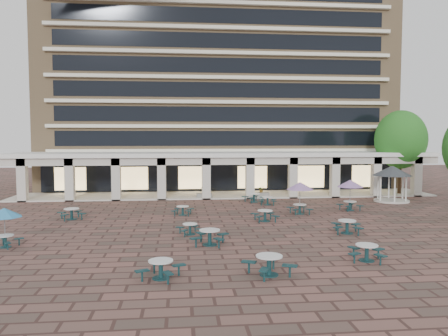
{
  "coord_description": "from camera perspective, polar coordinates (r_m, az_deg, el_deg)",
  "views": [
    {
      "loc": [
        -4.5,
        -29.04,
        5.89
      ],
      "look_at": [
        -1.33,
        3.0,
        3.64
      ],
      "focal_mm": 35.0,
      "sensor_mm": 36.0,
      "label": 1
    }
  ],
  "objects": [
    {
      "name": "ground",
      "position": [
        29.97,
        3.13,
        -7.34
      ],
      "size": [
        120.0,
        120.0,
        0.0
      ],
      "primitive_type": "plane",
      "color": "brown",
      "rests_on": "ground"
    },
    {
      "name": "apartment_building",
      "position": [
        55.1,
        -0.93,
        11.0
      ],
      "size": [
        40.0,
        15.5,
        25.2
      ],
      "color": "tan",
      "rests_on": "ground"
    },
    {
      "name": "retail_arcade",
      "position": [
        44.16,
        0.22,
        0.25
      ],
      "size": [
        42.0,
        6.6,
        4.4
      ],
      "color": "white",
      "rests_on": "ground"
    },
    {
      "name": "picnic_table_0",
      "position": [
        18.85,
        -8.26,
        -12.75
      ],
      "size": [
        2.13,
        2.13,
        0.78
      ],
      "rotation": [
        0.0,
        0.0,
        -0.38
      ],
      "color": "#123337",
      "rests_on": "ground"
    },
    {
      "name": "picnic_table_1",
      "position": [
        26.82,
        -4.46,
        -7.82
      ],
      "size": [
        1.77,
        1.77,
        0.67
      ],
      "rotation": [
        0.0,
        0.0,
        0.29
      ],
      "color": "#123337",
      "rests_on": "ground"
    },
    {
      "name": "picnic_table_2",
      "position": [
        19.19,
        5.91,
        -12.29
      ],
      "size": [
        2.33,
        2.33,
        0.86
      ],
      "rotation": [
        0.0,
        0.0,
        0.36
      ],
      "color": "#123337",
      "rests_on": "ground"
    },
    {
      "name": "picnic_table_3",
      "position": [
        22.26,
        18.14,
        -10.28
      ],
      "size": [
        2.14,
        2.14,
        0.79
      ],
      "rotation": [
        0.0,
        0.0,
        -0.36
      ],
      "color": "#123337",
      "rests_on": "ground"
    },
    {
      "name": "picnic_table_4",
      "position": [
        26.21,
        -26.77,
        -5.4
      ],
      "size": [
        1.84,
        1.84,
        2.12
      ],
      "rotation": [
        0.0,
        0.0,
        -0.26
      ],
      "color": "#123337",
      "rests_on": "ground"
    },
    {
      "name": "picnic_table_5",
      "position": [
        24.19,
        -1.88,
        -8.84
      ],
      "size": [
        2.24,
        2.24,
        0.86
      ],
      "rotation": [
        0.0,
        0.0,
        -0.27
      ],
      "color": "#123337",
      "rests_on": "ground"
    },
    {
      "name": "picnic_table_6",
      "position": [
        34.01,
        9.89,
        -2.47
      ],
      "size": [
        2.13,
        2.13,
        2.46
      ],
      "rotation": [
        0.0,
        0.0,
        0.1
      ],
      "color": "#123337",
      "rests_on": "ground"
    },
    {
      "name": "picnic_table_7",
      "position": [
        28.09,
        15.78,
        -7.24
      ],
      "size": [
        2.13,
        2.13,
        0.82
      ],
      "rotation": [
        0.0,
        0.0,
        -0.27
      ],
      "color": "#123337",
      "rests_on": "ground"
    },
    {
      "name": "picnic_table_8",
      "position": [
        33.41,
        -19.29,
        -5.55
      ],
      "size": [
        2.2,
        2.2,
        0.8
      ],
      "rotation": [
        0.0,
        0.0,
        0.42
      ],
      "color": "#123337",
      "rests_on": "ground"
    },
    {
      "name": "picnic_table_9",
      "position": [
        38.46,
        5.71,
        -4.18
      ],
      "size": [
        1.84,
        1.84,
        0.72
      ],
      "rotation": [
        0.0,
        0.0,
        -0.22
      ],
      "color": "#123337",
      "rests_on": "ground"
    },
    {
      "name": "picnic_table_10",
      "position": [
        30.97,
        5.39,
        -6.09
      ],
      "size": [
        1.88,
        1.88,
        0.79
      ],
      "rotation": [
        0.0,
        0.0,
        0.08
      ],
      "color": "#123337",
      "rests_on": "ground"
    },
    {
      "name": "picnic_table_11",
      "position": [
        36.57,
        16.17,
        -2.11
      ],
      "size": [
        2.14,
        2.14,
        2.47
      ],
      "rotation": [
        0.0,
        0.0,
        0.21
      ],
      "color": "#123337",
      "rests_on": "ground"
    },
    {
      "name": "picnic_table_12",
      "position": [
        33.4,
        -5.42,
        -5.44
      ],
      "size": [
        1.76,
        1.76,
        0.7
      ],
      "rotation": [
        0.0,
        0.0,
        -0.18
      ],
      "color": "#123337",
      "rests_on": "ground"
    },
    {
      "name": "picnic_table_13",
      "position": [
        39.96,
        3.93,
        -3.78
      ],
      "size": [
        2.2,
        2.2,
        0.81
      ],
      "rotation": [
        0.0,
        0.0,
        0.38
      ],
      "color": "#123337",
      "rests_on": "ground"
    },
    {
      "name": "gazebo",
      "position": [
        42.89,
        21.1,
        -0.84
      ],
      "size": [
        3.52,
        3.52,
        3.28
      ],
      "rotation": [
        0.0,
        0.0,
        0.26
      ],
      "color": "beige",
      "rests_on": "ground"
    },
    {
      "name": "tree_east_c",
      "position": [
        48.3,
        22.08,
        3.45
      ],
      "size": [
        5.21,
        5.21,
        8.68
      ],
      "color": "#392816",
      "rests_on": "ground"
    },
    {
      "name": "planter_left",
      "position": [
        42.34,
        -2.59,
        -3.27
      ],
      "size": [
        1.5,
        0.79,
        1.3
      ],
      "color": "gray",
      "rests_on": "ground"
    },
    {
      "name": "planter_right",
      "position": [
        43.01,
        4.89,
        -3.29
      ],
      "size": [
        1.5,
        0.61,
        1.17
      ],
      "color": "gray",
      "rests_on": "ground"
    }
  ]
}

